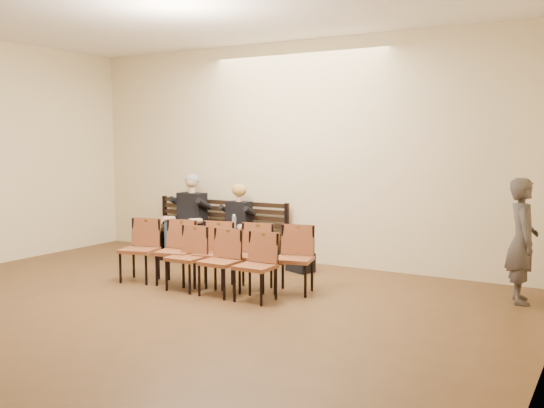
{
  "coord_description": "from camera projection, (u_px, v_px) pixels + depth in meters",
  "views": [
    {
      "loc": [
        4.53,
        -3.54,
        1.95
      ],
      "look_at": [
        0.09,
        4.05,
        1.02
      ],
      "focal_mm": 40.0,
      "sensor_mm": 36.0,
      "label": 1
    }
  ],
  "objects": [
    {
      "name": "passerby",
      "position": [
        523.0,
        231.0,
        7.22
      ],
      "size": [
        0.58,
        0.73,
        1.73
      ],
      "primitive_type": "imported",
      "rotation": [
        0.0,
        0.0,
        1.87
      ],
      "color": "#3D3732",
      "rests_on": "ground"
    },
    {
      "name": "room_walls",
      "position": [
        96.0,
        80.0,
        5.92
      ],
      "size": [
        8.02,
        10.01,
        3.51
      ],
      "color": "beige",
      "rests_on": "ground"
    },
    {
      "name": "seated_man",
      "position": [
        188.0,
        215.0,
        10.25
      ],
      "size": [
        0.58,
        0.8,
        1.39
      ],
      "primitive_type": null,
      "color": "black",
      "rests_on": "ground"
    },
    {
      "name": "laptop",
      "position": [
        185.0,
        223.0,
        10.14
      ],
      "size": [
        0.4,
        0.35,
        0.25
      ],
      "primitive_type": "cube",
      "rotation": [
        0.0,
        0.0,
        -0.25
      ],
      "color": "silver",
      "rests_on": "bench"
    },
    {
      "name": "ground",
      "position": [
        39.0,
        355.0,
        5.51
      ],
      "size": [
        10.0,
        10.0,
        0.0
      ],
      "primitive_type": "plane",
      "color": "#56371D",
      "rests_on": "ground"
    },
    {
      "name": "chair_row_back",
      "position": [
        213.0,
        255.0,
        8.04
      ],
      "size": [
        2.71,
        1.07,
        0.87
      ],
      "primitive_type": "cube",
      "rotation": [
        0.0,
        0.0,
        0.23
      ],
      "color": "brown",
      "rests_on": "ground"
    },
    {
      "name": "seated_woman",
      "position": [
        236.0,
        227.0,
        9.78
      ],
      "size": [
        0.48,
        0.67,
        1.12
      ],
      "primitive_type": null,
      "color": "black",
      "rests_on": "ground"
    },
    {
      "name": "water_bottle",
      "position": [
        234.0,
        229.0,
        9.54
      ],
      "size": [
        0.07,
        0.07,
        0.22
      ],
      "primitive_type": "cylinder",
      "rotation": [
        0.0,
        0.0,
        0.02
      ],
      "color": "silver",
      "rests_on": "bench"
    },
    {
      "name": "chair_row_front",
      "position": [
        219.0,
        262.0,
        7.61
      ],
      "size": [
        1.51,
        0.47,
        0.84
      ],
      "primitive_type": "cube",
      "rotation": [
        0.0,
        0.0,
        -0.01
      ],
      "color": "brown",
      "rests_on": "ground"
    },
    {
      "name": "bag",
      "position": [
        300.0,
        262.0,
        9.01
      ],
      "size": [
        0.46,
        0.39,
        0.29
      ],
      "primitive_type": "cube",
      "rotation": [
        0.0,
        0.0,
        -0.38
      ],
      "color": "black",
      "rests_on": "ground"
    },
    {
      "name": "bench",
      "position": [
        215.0,
        243.0,
        10.17
      ],
      "size": [
        2.6,
        0.9,
        0.45
      ],
      "primitive_type": "cube",
      "color": "black",
      "rests_on": "ground"
    }
  ]
}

